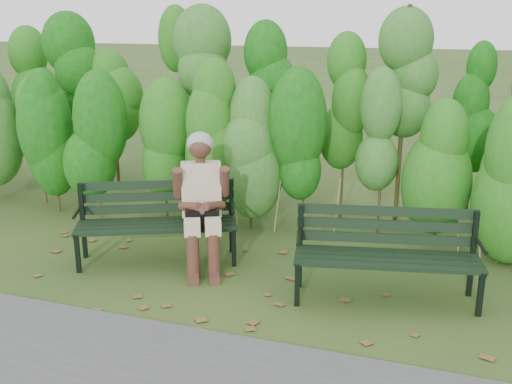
% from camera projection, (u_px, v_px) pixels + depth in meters
% --- Properties ---
extents(ground, '(80.00, 80.00, 0.00)m').
position_uv_depth(ground, '(244.00, 281.00, 5.47)').
color(ground, '#2A481F').
extents(hedge_band, '(11.04, 1.67, 2.42)m').
position_uv_depth(hedge_band, '(299.00, 113.00, 6.80)').
color(hedge_band, '#47381E').
rests_on(hedge_band, ground).
extents(leaf_litter, '(5.97, 2.29, 0.01)m').
position_uv_depth(leaf_litter, '(181.00, 277.00, 5.54)').
color(leaf_litter, brown).
rests_on(leaf_litter, ground).
extents(bench_left, '(1.60, 1.09, 0.77)m').
position_uv_depth(bench_left, '(157.00, 215.00, 5.84)').
color(bench_left, black).
rests_on(bench_left, ground).
extents(bench_right, '(1.60, 0.80, 0.77)m').
position_uv_depth(bench_right, '(386.00, 247.00, 5.05)').
color(bench_right, black).
rests_on(bench_right, ground).
extents(seated_woman, '(0.65, 0.85, 1.28)m').
position_uv_depth(seated_woman, '(202.00, 195.00, 5.66)').
color(seated_woman, beige).
rests_on(seated_woman, ground).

